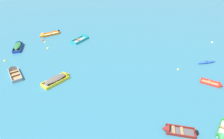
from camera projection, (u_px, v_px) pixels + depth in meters
rowboat_orange_near_right at (45, 35)px, 40.67m from camera, size 3.90×3.89×1.30m
rowboat_turquoise_midfield_left at (84, 38)px, 39.47m from camera, size 3.15×4.66×1.44m
rowboat_red_far_right at (217, 84)px, 25.94m from camera, size 3.05×1.95×0.95m
rowboat_deep_blue_far_back at (18, 45)px, 35.84m from camera, size 2.78×4.45×1.21m
rowboat_green_outer_right at (223, 134)px, 18.92m from camera, size 2.39×3.29×1.01m
kayak_blue_cluster_inner at (207, 62)px, 31.03m from camera, size 3.14×1.72×0.30m
rowboat_yellow_foreground_center at (60, 78)px, 26.97m from camera, size 3.50×4.38×1.35m
rowboat_grey_outer_left at (14, 71)px, 28.55m from camera, size 3.75×3.94×1.24m
rowboat_maroon_back_row_center at (172, 130)px, 19.43m from camera, size 3.48×1.34×1.10m
mooring_buoy_trailing at (43, 40)px, 38.78m from camera, size 0.47×0.47×0.47m
mooring_buoy_between_boats_right at (48, 48)px, 35.70m from camera, size 0.41×0.41×0.41m
mooring_buoy_midfield at (178, 69)px, 29.43m from camera, size 0.32×0.32×0.32m
mooring_buoy_near_foreground at (5, 61)px, 31.67m from camera, size 0.40×0.40×0.40m
mooring_buoy_outer_edge at (45, 42)px, 37.98m from camera, size 0.33×0.33×0.33m
mooring_buoy_between_boats_left at (212, 42)px, 37.94m from camera, size 0.43×0.43×0.43m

